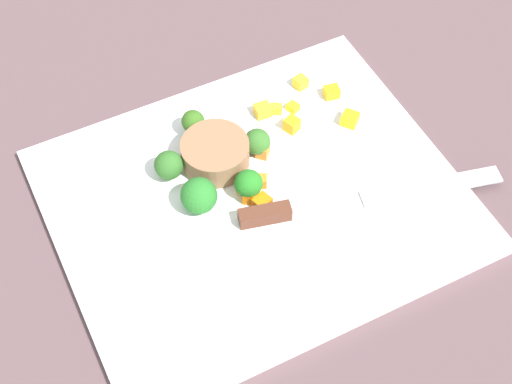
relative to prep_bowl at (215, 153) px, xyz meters
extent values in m
plane|color=brown|center=(-0.02, 0.07, -0.03)|extent=(4.00, 4.00, 0.00)
cube|color=white|center=(-0.02, 0.07, -0.02)|extent=(0.46, 0.38, 0.01)
cylinder|color=#926848|center=(0.00, 0.00, 0.00)|extent=(0.08, 0.08, 0.03)
cube|color=silver|center=(-0.21, 0.15, -0.01)|extent=(0.17, 0.06, 0.00)
cube|color=brown|center=(-0.02, 0.10, -0.01)|extent=(0.06, 0.03, 0.02)
cube|color=orange|center=(-0.01, 0.07, -0.01)|extent=(0.02, 0.02, 0.02)
cube|color=orange|center=(-0.02, 0.08, -0.01)|extent=(0.02, 0.02, 0.02)
cube|color=orange|center=(-0.06, 0.02, -0.01)|extent=(0.02, 0.02, 0.02)
cube|color=orange|center=(-0.03, 0.06, -0.01)|extent=(0.02, 0.02, 0.01)
cube|color=orange|center=(-0.02, 0.05, -0.01)|extent=(0.02, 0.02, 0.02)
cube|color=orange|center=(-0.01, 0.06, -0.01)|extent=(0.02, 0.02, 0.01)
cube|color=yellow|center=(-0.09, -0.04, -0.01)|extent=(0.02, 0.02, 0.01)
cube|color=yellow|center=(-0.18, 0.02, -0.01)|extent=(0.03, 0.03, 0.01)
cube|color=yellow|center=(-0.11, 0.00, -0.01)|extent=(0.02, 0.02, 0.02)
cube|color=yellow|center=(-0.18, -0.03, -0.01)|extent=(0.02, 0.02, 0.01)
cube|color=yellow|center=(-0.12, -0.03, -0.01)|extent=(0.02, 0.02, 0.01)
cube|color=yellow|center=(-0.15, -0.06, -0.01)|extent=(0.02, 0.02, 0.01)
cube|color=yellow|center=(-0.10, -0.04, -0.01)|extent=(0.02, 0.02, 0.01)
cylinder|color=#94C265|center=(0.00, -0.05, -0.01)|extent=(0.01, 0.01, 0.01)
sphere|color=#37681E|center=(0.00, -0.05, 0.01)|extent=(0.03, 0.03, 0.03)
cylinder|color=#8BC16A|center=(0.04, 0.05, -0.01)|extent=(0.01, 0.01, 0.01)
sphere|color=#29792A|center=(0.04, 0.05, 0.01)|extent=(0.04, 0.04, 0.04)
cylinder|color=#8AC054|center=(-0.01, 0.06, -0.01)|extent=(0.01, 0.01, 0.01)
sphere|color=#247922|center=(-0.01, 0.06, 0.01)|extent=(0.03, 0.03, 0.03)
cylinder|color=#94B064|center=(0.06, 0.00, -0.01)|extent=(0.01, 0.01, 0.01)
sphere|color=#316928|center=(0.06, 0.00, 0.01)|extent=(0.03, 0.03, 0.03)
cylinder|color=#88AD66|center=(-0.05, 0.01, -0.01)|extent=(0.01, 0.01, 0.01)
sphere|color=#366D28|center=(-0.05, 0.01, 0.00)|extent=(0.03, 0.03, 0.03)
camera|label=1|loc=(0.21, 0.54, 0.71)|focal=53.73mm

